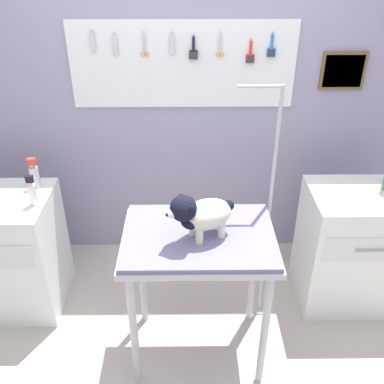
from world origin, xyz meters
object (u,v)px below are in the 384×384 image
Objects in this scene: dog at (200,214)px; cabinet_right at (352,248)px; counter_left at (0,253)px; conditioner_bottle at (32,192)px; grooming_arm at (267,222)px; grooming_table at (199,250)px.

cabinet_right is at bearing 24.75° from dog.
counter_left is at bearing 160.61° from dog.
cabinet_right is at bearing 2.11° from conditioner_bottle.
grooming_arm reaches higher than cabinet_right.
grooming_table is 4.49× the size of conditioner_bottle.
grooming_arm is at bearing -3.94° from counter_left.
conditioner_bottle is (-1.45, 0.06, 0.18)m from grooming_arm.
cabinet_right is (2.44, 0.02, 0.01)m from counter_left.
dog is 1.86× the size of conditioner_bottle.
dog is 1.34m from cabinet_right.
cabinet_right reaches higher than counter_left.
counter_left is (-1.79, 0.12, -0.33)m from grooming_arm.
dog is at bearing -22.30° from conditioner_bottle.
cabinet_right is at bearing 0.41° from counter_left.
cabinet_right is (1.08, 0.50, -0.62)m from dog.
grooming_arm is 1.46m from conditioner_bottle.
grooming_arm is at bearing 39.56° from dog.
grooming_arm reaches higher than counter_left.
dog is at bearing -155.25° from cabinet_right.
conditioner_bottle is at bearing -10.03° from counter_left.
cabinet_right is 4.32× the size of conditioner_bottle.
dog reaches higher than counter_left.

